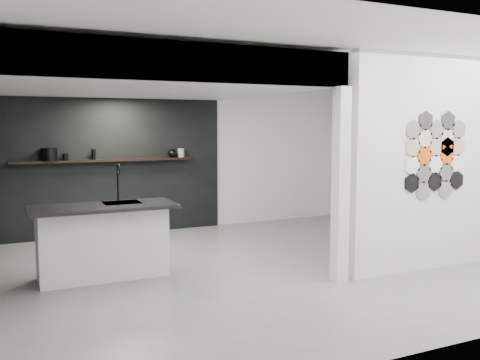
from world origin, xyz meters
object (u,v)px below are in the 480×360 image
Objects in this scene: partition_panel at (429,163)px; kettle at (173,153)px; glass_bowl at (181,155)px; stockpot at (49,154)px; glass_vase at (181,153)px; bottle_dark at (94,154)px; kitchen_island at (103,240)px; utensil_cup at (65,157)px.

partition_panel is 4.46m from kettle.
kettle is 1.38× the size of glass_bowl.
stockpot reaches higher than glass_bowl.
glass_vase is at bearing -9.58° from kettle.
bottle_dark is at bearing 133.06° from partition_panel.
partition_panel reaches higher than kettle.
stockpot reaches higher than kitchen_island.
stockpot is 2.24m from glass_vase.
kettle reaches higher than glass_bowl.
stockpot is 2.24m from glass_bowl.
partition_panel reaches higher than stockpot.
partition_panel is 16.18× the size of kettle.
kettle reaches higher than kitchen_island.
bottle_dark reaches higher than glass_vase.
partition_panel is 5.79m from stockpot.
utensil_cup is at bearing 136.44° from partition_panel.
utensil_cup is at bearing 92.75° from kitchen_island.
partition_panel is at bearing -46.94° from bottle_dark.
kitchen_island is at bearing -82.17° from stockpot.
partition_panel is at bearing -41.85° from stockpot.
kettle is 0.15m from glass_vase.
glass_bowl is 0.03m from glass_vase.
stockpot is 2.02× the size of glass_bowl.
glass_bowl is at bearing 53.30° from kitchen_island.
stockpot is at bearing 180.00° from glass_bowl.
glass_vase is 1.99m from utensil_cup.
kettle is (-2.23, 3.87, -0.01)m from partition_panel.
glass_vase is at bearing 53.30° from kitchen_island.
glass_vase is at bearing 0.00° from utensil_cup.
partition_panel is 1.60× the size of kitchen_island.
utensil_cup is (-0.45, 0.00, -0.03)m from bottle_dark.
glass_bowl is 1.99m from utensil_cup.
glass_bowl is (1.90, 2.49, 0.89)m from kitchen_island.
glass_vase reaches higher than utensil_cup.
partition_panel is 4.31m from kitchen_island.
glass_bowl is (-2.08, 3.87, -0.04)m from partition_panel.
utensil_cup is at bearing 180.00° from glass_vase.
stockpot is at bearing 180.00° from utensil_cup.
utensil_cup is at bearing 170.42° from kettle.
partition_panel is 25.02× the size of utensil_cup.
glass_bowl is 1.54m from bottle_dark.
utensil_cup is (-0.09, 2.49, 0.90)m from kitchen_island.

